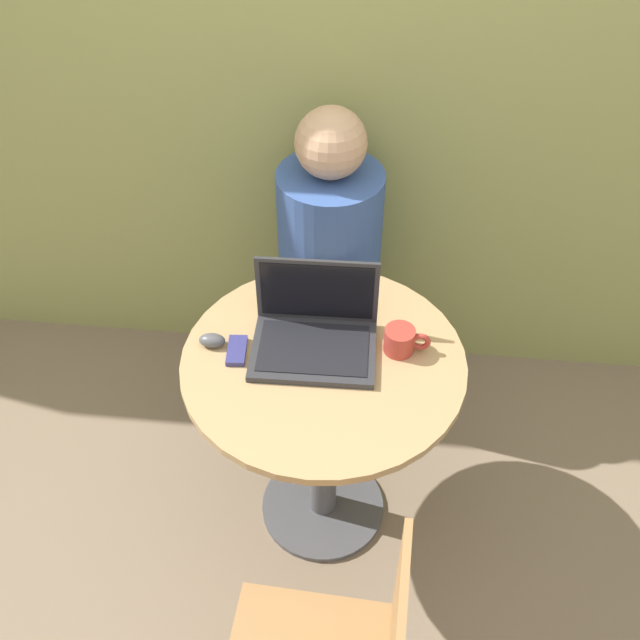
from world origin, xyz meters
name	(u,v)px	position (x,y,z in m)	size (l,w,h in m)	color
ground_plane	(323,507)	(0.00, 0.00, 0.00)	(12.00, 12.00, 0.00)	#7F6B56
back_wall	(351,38)	(0.00, 0.81, 1.30)	(7.00, 0.05, 2.60)	#939956
round_table	(323,405)	(0.00, 0.00, 0.55)	(0.79, 0.79, 0.75)	#4C4C51
laptop	(315,332)	(-0.03, 0.06, 0.79)	(0.35, 0.26, 0.23)	#2D2D33
cell_phone	(237,350)	(-0.24, 0.00, 0.75)	(0.06, 0.11, 0.02)	navy
computer_mouse	(212,340)	(-0.31, 0.02, 0.76)	(0.07, 0.05, 0.04)	#4C4C51
coffee_cup	(401,340)	(0.21, 0.06, 0.78)	(0.13, 0.09, 0.08)	#B2382D
person_seated	(330,275)	(-0.04, 0.65, 0.49)	(0.35, 0.55, 1.18)	#4C4742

